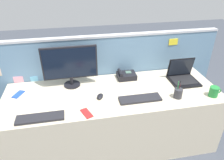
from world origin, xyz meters
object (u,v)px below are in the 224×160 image
Objects in this scene: computer_mouse_right_hand at (100,96)px; laptop at (182,76)px; cell_phone_red_case at (87,113)px; desk_phone at (126,75)px; pen_cup at (178,93)px; keyboard_spare at (140,99)px; coffee_mug at (214,92)px; desktop_monitor at (70,64)px; cell_phone_blue_case at (18,94)px; keyboard_main at (40,118)px.

laptop is at bearing 32.95° from computer_mouse_right_hand.
computer_mouse_right_hand is 0.28m from cell_phone_red_case.
pen_cup reaches higher than desk_phone.
computer_mouse_right_hand reaches higher than keyboard_spare.
cell_phone_red_case is at bearing -178.19° from coffee_mug.
desk_phone is 1.15× the size of pen_cup.
desk_phone is (0.62, 0.03, -0.21)m from desktop_monitor.
coffee_mug reaches higher than desk_phone.
desk_phone reaches higher than cell_phone_blue_case.
pen_cup reaches higher than cell_phone_blue_case.
laptop reaches higher than cell_phone_blue_case.
desk_phone is at bearing 26.57° from cell_phone_red_case.
desk_phone is 1.65× the size of coffee_mug.
keyboard_main is 0.95m from keyboard_spare.
keyboard_spare is 3.25× the size of coffee_mug.
keyboard_spare is (-0.59, -0.28, -0.05)m from laptop.
laptop is at bearing 56.98° from pen_cup.
desktop_monitor reaches higher than coffee_mug.
computer_mouse_right_hand reaches higher than keyboard_main.
cell_phone_red_case is (0.11, -0.53, -0.25)m from desktop_monitor.
cell_phone_blue_case is (-1.79, 0.04, -0.05)m from laptop.
desktop_monitor reaches higher than desk_phone.
computer_mouse_right_hand is 0.54× the size of pen_cup.
computer_mouse_right_hand is at bearing 11.25° from cell_phone_blue_case.
laptop is 0.38m from pen_cup.
laptop is 2.06× the size of cell_phone_red_case.
desk_phone reaches higher than keyboard_spare.
coffee_mug is (0.75, -0.08, 0.04)m from keyboard_spare.
computer_mouse_right_hand is 0.78× the size of coffee_mug.
desktop_monitor reaches higher than laptop.
keyboard_spare is 2.25× the size of pen_cup.
keyboard_spare is (0.94, 0.11, 0.00)m from keyboard_main.
keyboard_main is 0.99× the size of keyboard_spare.
coffee_mug is (1.13, -0.19, 0.04)m from computer_mouse_right_hand.
desk_phone is 2.13× the size of computer_mouse_right_hand.
cell_phone_blue_case is at bearing -173.83° from desk_phone.
keyboard_main is 0.60m from computer_mouse_right_hand.
laptop is 3.03× the size of computer_mouse_right_hand.
keyboard_spare is 3.00× the size of cell_phone_blue_case.
desk_phone is (-0.62, 0.17, -0.02)m from laptop.
cell_phone_red_case is 1.29m from coffee_mug.
keyboard_main is at bearing -176.63° from pen_cup.
pen_cup is 0.37m from coffee_mug.
keyboard_main is (-0.29, -0.53, -0.24)m from desktop_monitor.
laptop is at bearing 24.61° from cell_phone_blue_case.
laptop is at bearing 25.93° from keyboard_spare.
keyboard_spare is 1.25m from cell_phone_blue_case.
laptop reaches higher than pen_cup.
pen_cup reaches higher than keyboard_main.
coffee_mug is (1.29, 0.04, 0.05)m from cell_phone_red_case.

